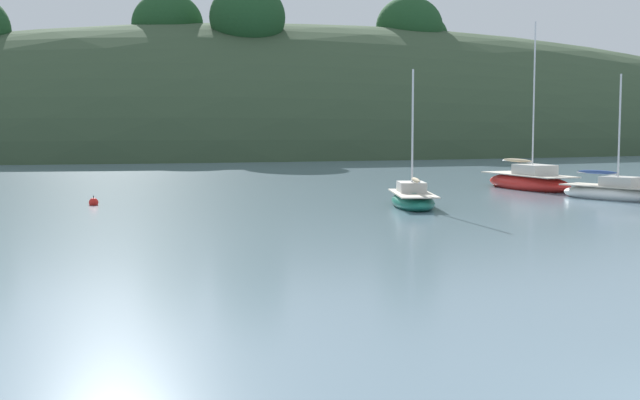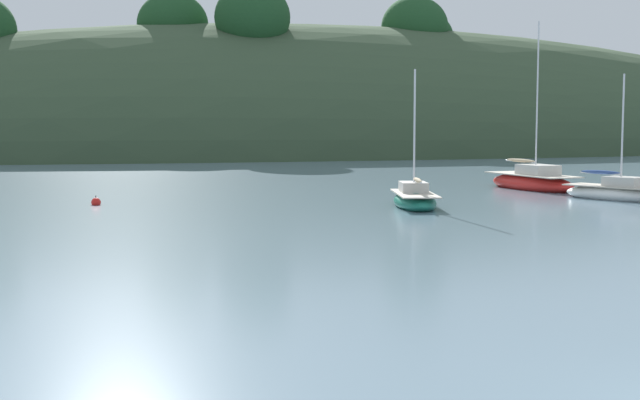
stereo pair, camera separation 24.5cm
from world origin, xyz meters
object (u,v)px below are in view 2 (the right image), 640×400
(sailboat_red_portside, at_px, (616,192))
(mooring_buoy_channel, at_px, (96,202))
(sailboat_teal_outer, at_px, (414,199))
(sailboat_grey_yawl, at_px, (532,182))

(sailboat_red_portside, xyz_separation_m, mooring_buoy_channel, (-24.83, 5.09, -0.23))
(sailboat_teal_outer, height_order, sailboat_grey_yawl, sailboat_grey_yawl)
(sailboat_teal_outer, height_order, sailboat_red_portside, sailboat_teal_outer)
(sailboat_teal_outer, distance_m, sailboat_grey_yawl, 13.11)
(sailboat_teal_outer, relative_size, sailboat_red_portside, 1.00)
(sailboat_teal_outer, bearing_deg, sailboat_red_portside, 1.89)
(sailboat_grey_yawl, bearing_deg, sailboat_red_portside, -87.03)
(mooring_buoy_channel, bearing_deg, sailboat_grey_yawl, 4.81)
(mooring_buoy_channel, bearing_deg, sailboat_red_portside, -11.58)
(sailboat_teal_outer, relative_size, mooring_buoy_channel, 11.89)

